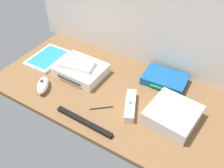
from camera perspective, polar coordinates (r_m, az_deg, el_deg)
The scene contains 10 objects.
ground_plane at distance 101.84cm, azimuth 0.00°, elevation -2.09°, with size 100.00×48.00×2.00cm, color brown.
game_console at distance 109.13cm, azimuth -7.26°, elevation 3.28°, with size 21.28×16.79×4.40cm.
mini_computer at distance 91.71cm, azimuth 13.92°, elevation -6.80°, with size 18.73×18.73×5.30cm.
game_case at distance 121.68cm, azimuth -14.70°, elevation 5.86°, with size 13.84×19.17×1.56cm.
network_router at distance 106.46cm, azimuth 12.14°, elevation 1.06°, with size 18.58×13.04×3.40cm.
remote_wand at distance 93.71cm, azimuth 4.25°, elevation -4.99°, with size 9.21×15.01×3.40cm.
remote_nunchuk at distance 104.77cm, azimuth -15.77°, elevation -0.26°, with size 9.07×10.80×5.10cm.
remote_classic_pad at distance 107.22cm, azimuth -8.06°, elevation 4.57°, with size 15.76×10.86×2.40cm.
sensor_bar at distance 89.98cm, azimuth -6.62°, elevation -8.62°, with size 24.00×1.80×1.40cm, color black.
stylus_pen at distance 94.37cm, azimuth -2.47°, elevation -5.49°, with size 0.70×0.70×9.00cm, color black.
Camera 1 is at (37.95, -62.58, 69.82)cm, focal length 39.40 mm.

